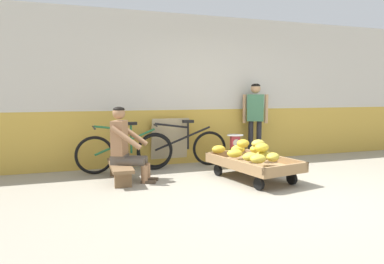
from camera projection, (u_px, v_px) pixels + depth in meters
The scene contains 13 objects.
ground_plane at pixel (282, 197), 4.56m from camera, with size 80.00×80.00×0.00m, color gray.
back_wall at pixel (207, 90), 6.95m from camera, with size 16.00×0.30×2.80m.
banana_cart at pixel (253, 165), 5.47m from camera, with size 1.10×1.57×0.36m.
banana_pile at pixel (250, 151), 5.40m from camera, with size 0.87×1.18×0.26m.
low_bench at pixel (120, 168), 5.39m from camera, with size 0.33×1.11×0.27m.
vendor_seated at pixel (125, 145), 5.35m from camera, with size 0.74×0.63×1.14m.
plastic_crate at pixel (235, 159), 6.45m from camera, with size 0.36×0.28×0.30m.
weighing_scale at pixel (235, 142), 6.42m from camera, with size 0.30×0.30×0.29m.
bicycle_near_left at pixel (125, 152), 6.01m from camera, with size 1.66×0.48×0.86m.
bicycle_far_left at pixel (183, 148), 6.46m from camera, with size 1.66×0.48×0.86m.
sign_board at pixel (170, 142), 6.59m from camera, with size 0.70×0.21×0.89m.
customer_adult at pixel (255, 113), 6.92m from camera, with size 0.44×0.33×1.53m.
shopping_bag at pixel (259, 163), 6.22m from camera, with size 0.18×0.12×0.24m, color #3370B7.
Camera 1 is at (-2.55, -3.82, 1.33)m, focal length 33.02 mm.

